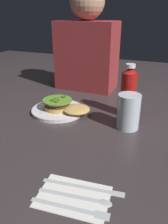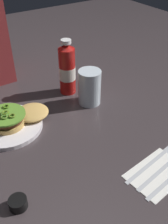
# 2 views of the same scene
# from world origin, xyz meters

# --- Properties ---
(ground_plane) EXTENTS (3.00, 3.00, 0.00)m
(ground_plane) POSITION_xyz_m (0.00, 0.00, 0.00)
(ground_plane) COLOR #383032
(dinner_plate) EXTENTS (0.24, 0.24, 0.02)m
(dinner_plate) POSITION_xyz_m (-0.08, 0.17, 0.01)
(dinner_plate) COLOR white
(dinner_plate) RESTS_ON ground_plane
(burger_sandwich) EXTENTS (0.22, 0.13, 0.05)m
(burger_sandwich) POSITION_xyz_m (-0.05, 0.17, 0.04)
(burger_sandwich) COLOR tan
(burger_sandwich) RESTS_ON dinner_plate
(ketchup_bottle) EXTENTS (0.07, 0.07, 0.23)m
(ketchup_bottle) POSITION_xyz_m (0.22, 0.26, 0.10)
(ketchup_bottle) COLOR #B31613
(ketchup_bottle) RESTS_ON ground_plane
(water_glass) EXTENTS (0.09, 0.09, 0.14)m
(water_glass) POSITION_xyz_m (0.25, 0.14, 0.07)
(water_glass) COLOR silver
(water_glass) RESTS_ON ground_plane
(condiment_cup) EXTENTS (0.05, 0.05, 0.03)m
(condiment_cup) POSITION_xyz_m (-0.17, -0.15, 0.01)
(condiment_cup) COLOR black
(condiment_cup) RESTS_ON ground_plane
(napkin) EXTENTS (0.19, 0.14, 0.00)m
(napkin) POSITION_xyz_m (0.21, -0.27, 0.00)
(napkin) COLOR white
(napkin) RESTS_ON ground_plane
(spoon_utensil) EXTENTS (0.19, 0.04, 0.00)m
(spoon_utensil) POSITION_xyz_m (0.23, -0.27, 0.00)
(spoon_utensil) COLOR silver
(spoon_utensil) RESTS_ON napkin
(butter_knife) EXTENTS (0.22, 0.05, 0.00)m
(butter_knife) POSITION_xyz_m (0.23, -0.23, 0.00)
(butter_knife) COLOR silver
(butter_knife) RESTS_ON napkin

